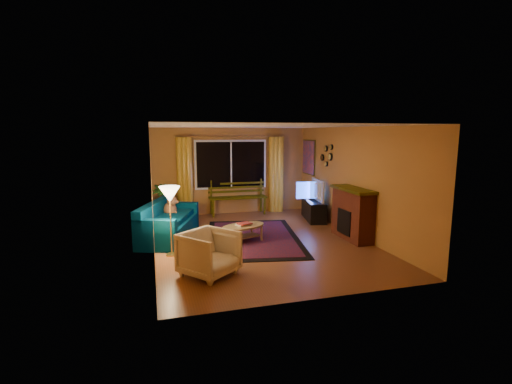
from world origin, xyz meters
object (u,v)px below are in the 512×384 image
object	(u,v)px
sofa	(169,221)
coffee_table	(243,234)
bench	(238,206)
tv_console	(314,210)
floor_lamp	(171,222)
armchair	(209,251)

from	to	relation	value
sofa	coffee_table	bearing A→B (deg)	-4.68
bench	coffee_table	size ratio (longest dim) A/B	1.62
coffee_table	tv_console	xyz separation A→B (m)	(2.37, 1.53, 0.08)
coffee_table	tv_console	bearing A→B (deg)	32.86
floor_lamp	tv_console	size ratio (longest dim) A/B	1.05
armchair	coffee_table	bearing A→B (deg)	20.46
coffee_table	sofa	bearing A→B (deg)	155.10
armchair	tv_console	xyz separation A→B (m)	(3.37, 3.22, -0.15)
coffee_table	bench	bearing A→B (deg)	79.34
armchair	floor_lamp	size ratio (longest dim) A/B	0.62
bench	sofa	xyz separation A→B (m)	(-2.06, -2.01, 0.16)
sofa	armchair	world-z (taller)	armchair
bench	armchair	distance (m)	4.68
sofa	floor_lamp	xyz separation A→B (m)	(-0.02, -1.21, 0.26)
sofa	floor_lamp	world-z (taller)	floor_lamp
coffee_table	armchair	bearing A→B (deg)	-120.77
sofa	coffee_table	distance (m)	1.71
armchair	coffee_table	distance (m)	1.98
floor_lamp	coffee_table	xyz separation A→B (m)	(1.56, 0.49, -0.49)
armchair	tv_console	distance (m)	4.66
sofa	floor_lamp	distance (m)	1.23
sofa	coffee_table	world-z (taller)	sofa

